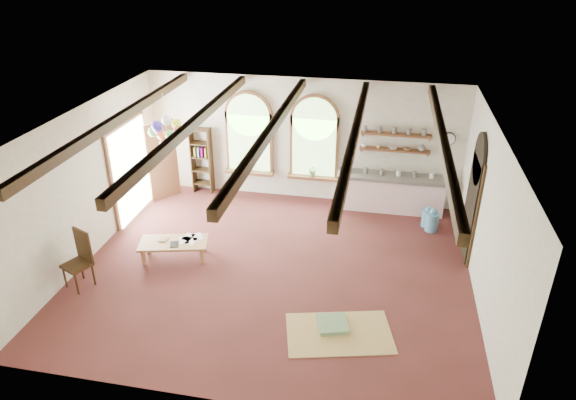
% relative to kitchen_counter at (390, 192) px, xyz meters
% --- Properties ---
extents(floor, '(8.00, 8.00, 0.00)m').
position_rel_kitchen_counter_xyz_m(floor, '(-2.30, -3.20, -0.48)').
color(floor, '#5C2626').
rests_on(floor, ground).
extents(ceiling_beams, '(6.20, 6.80, 0.18)m').
position_rel_kitchen_counter_xyz_m(ceiling_beams, '(-2.30, -3.20, 2.62)').
color(ceiling_beams, '#3B2912').
rests_on(ceiling_beams, ceiling).
extents(window_left, '(1.30, 0.28, 2.20)m').
position_rel_kitchen_counter_xyz_m(window_left, '(-3.70, 0.23, 1.16)').
color(window_left, brown).
rests_on(window_left, floor).
extents(window_right, '(1.30, 0.28, 2.20)m').
position_rel_kitchen_counter_xyz_m(window_right, '(-2.00, 0.23, 1.16)').
color(window_right, brown).
rests_on(window_right, floor).
extents(left_doorway, '(0.10, 1.90, 2.50)m').
position_rel_kitchen_counter_xyz_m(left_doorway, '(-6.25, -1.40, 0.67)').
color(left_doorway, brown).
rests_on(left_doorway, floor).
extents(right_doorway, '(0.10, 1.30, 2.40)m').
position_rel_kitchen_counter_xyz_m(right_doorway, '(1.65, -1.70, 0.62)').
color(right_doorway, black).
rests_on(right_doorway, floor).
extents(kitchen_counter, '(2.68, 0.62, 0.94)m').
position_rel_kitchen_counter_xyz_m(kitchen_counter, '(0.00, 0.00, 0.00)').
color(kitchen_counter, '#FFD8DB').
rests_on(kitchen_counter, floor).
extents(wall_shelf_lower, '(1.70, 0.24, 0.04)m').
position_rel_kitchen_counter_xyz_m(wall_shelf_lower, '(0.00, 0.18, 1.07)').
color(wall_shelf_lower, brown).
rests_on(wall_shelf_lower, wall_back).
extents(wall_shelf_upper, '(1.70, 0.24, 0.04)m').
position_rel_kitchen_counter_xyz_m(wall_shelf_upper, '(0.00, 0.18, 1.47)').
color(wall_shelf_upper, brown).
rests_on(wall_shelf_upper, wall_back).
extents(wall_clock, '(0.32, 0.04, 0.32)m').
position_rel_kitchen_counter_xyz_m(wall_clock, '(1.25, 0.25, 1.42)').
color(wall_clock, black).
rests_on(wall_clock, wall_back).
extents(bookshelf, '(0.53, 0.32, 1.80)m').
position_rel_kitchen_counter_xyz_m(bookshelf, '(-5.00, 0.12, 0.42)').
color(bookshelf, '#3B2912').
rests_on(bookshelf, floor).
extents(coffee_table, '(1.55, 0.97, 0.41)m').
position_rel_kitchen_counter_xyz_m(coffee_table, '(-4.50, -3.18, -0.11)').
color(coffee_table, tan).
rests_on(coffee_table, floor).
extents(side_chair, '(0.62, 0.62, 1.19)m').
position_rel_kitchen_counter_xyz_m(side_chair, '(-5.94, -4.47, -0.13)').
color(side_chair, '#3B2912').
rests_on(side_chair, floor).
extents(floor_mat, '(2.04, 1.53, 0.02)m').
position_rel_kitchen_counter_xyz_m(floor_mat, '(-0.76, -4.89, -0.47)').
color(floor_mat, tan).
rests_on(floor_mat, floor).
extents(floor_cushion, '(0.66, 0.66, 0.09)m').
position_rel_kitchen_counter_xyz_m(floor_cushion, '(-0.90, -4.72, -0.43)').
color(floor_cushion, '#6E9164').
rests_on(floor_cushion, floor).
extents(water_jug_a, '(0.27, 0.27, 0.52)m').
position_rel_kitchen_counter_xyz_m(water_jug_a, '(0.90, -0.70, -0.25)').
color(water_jug_a, '#5A95C1').
rests_on(water_jug_a, floor).
extents(water_jug_b, '(0.30, 0.30, 0.58)m').
position_rel_kitchen_counter_xyz_m(water_jug_b, '(1.00, -0.90, -0.22)').
color(water_jug_b, '#5A95C1').
rests_on(water_jug_b, floor).
extents(balloon_cluster, '(0.79, 0.87, 1.15)m').
position_rel_kitchen_counter_xyz_m(balloon_cluster, '(-5.08, -1.69, 1.85)').
color(balloon_cluster, silver).
rests_on(balloon_cluster, floor).
extents(table_book, '(0.18, 0.25, 0.02)m').
position_rel_kitchen_counter_xyz_m(table_book, '(-4.82, -3.13, -0.06)').
color(table_book, olive).
rests_on(table_book, coffee_table).
extents(tablet, '(0.25, 0.29, 0.01)m').
position_rel_kitchen_counter_xyz_m(tablet, '(-4.44, -3.28, -0.06)').
color(tablet, black).
rests_on(tablet, coffee_table).
extents(potted_plant_left, '(0.27, 0.23, 0.30)m').
position_rel_kitchen_counter_xyz_m(potted_plant_left, '(-3.70, 0.12, 0.37)').
color(potted_plant_left, '#598C4C').
rests_on(potted_plant_left, window_left).
extents(potted_plant_right, '(0.27, 0.23, 0.30)m').
position_rel_kitchen_counter_xyz_m(potted_plant_right, '(-2.00, 0.12, 0.37)').
color(potted_plant_right, '#598C4C').
rests_on(potted_plant_right, window_right).
extents(shelf_cup_a, '(0.12, 0.10, 0.10)m').
position_rel_kitchen_counter_xyz_m(shelf_cup_a, '(-0.75, 0.18, 1.14)').
color(shelf_cup_a, white).
rests_on(shelf_cup_a, wall_shelf_lower).
extents(shelf_cup_b, '(0.10, 0.10, 0.09)m').
position_rel_kitchen_counter_xyz_m(shelf_cup_b, '(-0.40, 0.18, 1.14)').
color(shelf_cup_b, beige).
rests_on(shelf_cup_b, wall_shelf_lower).
extents(shelf_bowl_a, '(0.22, 0.22, 0.05)m').
position_rel_kitchen_counter_xyz_m(shelf_bowl_a, '(-0.05, 0.18, 1.12)').
color(shelf_bowl_a, beige).
rests_on(shelf_bowl_a, wall_shelf_lower).
extents(shelf_bowl_b, '(0.20, 0.20, 0.06)m').
position_rel_kitchen_counter_xyz_m(shelf_bowl_b, '(0.30, 0.18, 1.12)').
color(shelf_bowl_b, '#8C664C').
rests_on(shelf_bowl_b, wall_shelf_lower).
extents(shelf_vase, '(0.18, 0.18, 0.19)m').
position_rel_kitchen_counter_xyz_m(shelf_vase, '(0.65, 0.18, 1.19)').
color(shelf_vase, slate).
rests_on(shelf_vase, wall_shelf_lower).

